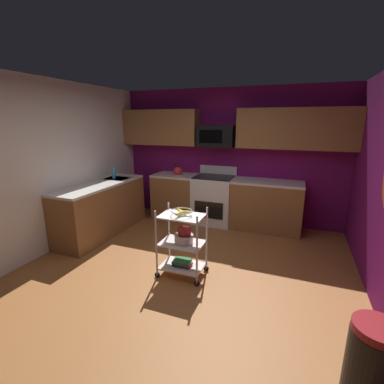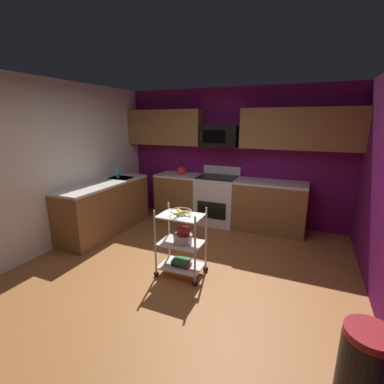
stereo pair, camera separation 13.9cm
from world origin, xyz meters
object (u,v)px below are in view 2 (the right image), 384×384
at_px(book_stack, 181,262).
at_px(trash_can, 364,372).
at_px(fruit_bowl, 181,212).
at_px(mixing_bowl_small, 183,231).
at_px(dish_soap_bottle, 118,173).
at_px(microwave, 220,136).
at_px(kettle, 181,171).
at_px(rolling_cart, 181,243).
at_px(mixing_bowl_large, 183,238).
at_px(oven_range, 217,199).

distance_m(book_stack, trash_can, 2.21).
height_order(fruit_bowl, book_stack, fruit_bowl).
distance_m(mixing_bowl_small, dish_soap_bottle, 2.33).
bearing_deg(microwave, mixing_bowl_small, -84.22).
xyz_separation_m(kettle, dish_soap_bottle, (-0.97, -0.80, 0.02)).
xyz_separation_m(rolling_cart, mixing_bowl_small, (0.03, 0.01, 0.17)).
height_order(book_stack, trash_can, trash_can).
bearing_deg(kettle, mixing_bowl_small, -63.99).
height_order(mixing_bowl_small, trash_can, trash_can).
relative_size(dish_soap_bottle, trash_can, 0.30).
xyz_separation_m(microwave, trash_can, (2.09, -3.24, -1.37)).
bearing_deg(kettle, rolling_cart, -64.78).
xyz_separation_m(microwave, mixing_bowl_small, (0.22, -2.12, -1.08)).
bearing_deg(microwave, kettle, -171.97).
relative_size(microwave, mixing_bowl_large, 2.78).
height_order(microwave, dish_soap_bottle, microwave).
relative_size(mixing_bowl_small, trash_can, 0.28).
height_order(kettle, trash_can, kettle).
xyz_separation_m(mixing_bowl_large, kettle, (-0.98, 2.03, 0.48)).
bearing_deg(book_stack, dish_soap_bottle, 147.54).
bearing_deg(rolling_cart, mixing_bowl_large, 0.00).
bearing_deg(trash_can, microwave, 122.88).
bearing_deg(mixing_bowl_small, book_stack, -162.98).
relative_size(oven_range, microwave, 1.57).
xyz_separation_m(mixing_bowl_large, trash_can, (1.88, -1.11, -0.19)).
xyz_separation_m(dish_soap_bottle, trash_can, (3.83, -2.33, -0.69)).
relative_size(oven_range, trash_can, 1.67).
distance_m(fruit_bowl, book_stack, 0.70).
distance_m(rolling_cart, fruit_bowl, 0.42).
relative_size(rolling_cart, trash_can, 1.39).
height_order(fruit_bowl, mixing_bowl_small, fruit_bowl).
xyz_separation_m(mixing_bowl_small, dish_soap_bottle, (-1.95, 1.21, 0.40)).
xyz_separation_m(fruit_bowl, book_stack, (0.00, 0.00, -0.70)).
height_order(rolling_cart, book_stack, rolling_cart).
relative_size(oven_range, book_stack, 4.18).
xyz_separation_m(microwave, book_stack, (0.19, -2.13, -1.53)).
relative_size(oven_range, mixing_bowl_small, 6.04).
bearing_deg(mixing_bowl_small, microwave, 95.78).
bearing_deg(mixing_bowl_small, trash_can, -30.69).
relative_size(mixing_bowl_small, kettle, 0.69).
bearing_deg(microwave, fruit_bowl, -85.04).
xyz_separation_m(microwave, dish_soap_bottle, (-1.74, -0.91, -0.68)).
bearing_deg(microwave, dish_soap_bottle, -152.33).
distance_m(oven_range, microwave, 1.23).
height_order(rolling_cart, fruit_bowl, rolling_cart).
bearing_deg(kettle, mixing_bowl_large, -64.18).
relative_size(rolling_cart, mixing_bowl_small, 5.03).
height_order(mixing_bowl_large, trash_can, trash_can).
relative_size(book_stack, kettle, 1.00).
height_order(oven_range, mixing_bowl_large, oven_range).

